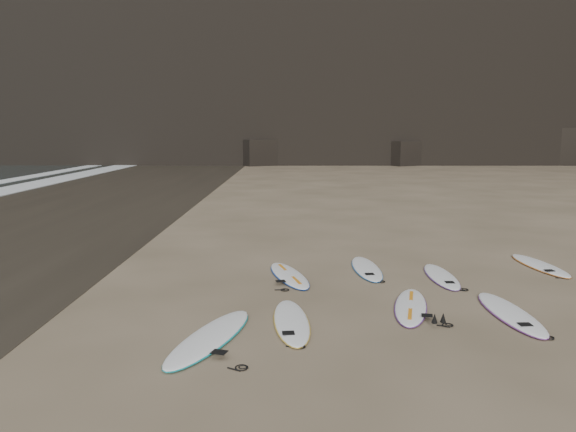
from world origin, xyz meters
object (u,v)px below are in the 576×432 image
Objects in this scene: surfboard_0 at (210,337)px; surfboard_3 at (510,313)px; surfboard_1 at (291,321)px; surfboard_2 at (411,306)px; surfboard_5 at (289,275)px; surfboard_8 at (540,265)px; surfboard_6 at (367,268)px; surfboard_7 at (441,276)px.

surfboard_0 is 1.07× the size of surfboard_3.
surfboard_1 reaches higher than surfboard_2.
surfboard_0 is at bearing -153.89° from surfboard_1.
surfboard_8 is (6.15, 0.98, -0.00)m from surfboard_5.
surfboard_1 is 0.94× the size of surfboard_3.
surfboard_0 is at bearing -152.63° from surfboard_8.
surfboard_5 is 1.97m from surfboard_6.
surfboard_3 is at bearing -126.36° from surfboard_8.
surfboard_3 is at bearing -49.18° from surfboard_5.
surfboard_6 is (-0.43, 2.93, 0.00)m from surfboard_2.
surfboard_1 is (1.30, 0.77, -0.01)m from surfboard_0.
surfboard_8 is at bearing 51.11° from surfboard_0.
surfboard_3 is (3.96, 0.44, 0.00)m from surfboard_1.
surfboard_0 is 5.51m from surfboard_6.
surfboard_6 is at bearing 3.82° from surfboard_5.
surfboard_6 is at bearing 73.30° from surfboard_0.
surfboard_0 is 1.19× the size of surfboard_7.
surfboard_5 reaches higher than surfboard_7.
surfboard_2 is 0.95× the size of surfboard_5.
surfboard_7 is (1.17, 2.21, -0.00)m from surfboard_2.
surfboard_2 is 2.50m from surfboard_7.
surfboard_6 is (3.12, 4.54, -0.01)m from surfboard_0.
surfboard_1 is 1.05× the size of surfboard_7.
surfboard_5 is at bearing -163.04° from surfboard_6.
surfboard_1 is 2.40m from surfboard_2.
surfboard_7 is (3.41, 3.06, -0.00)m from surfboard_1.
surfboard_0 is 3.90m from surfboard_2.
surfboard_6 is (1.86, 0.64, -0.00)m from surfboard_5.
surfboard_5 is at bearing -176.95° from surfboard_8.
surfboard_6 is at bearing 156.18° from surfboard_7.
surfboard_0 is 8.87m from surfboard_8.
surfboard_6 is (-2.14, 3.33, -0.00)m from surfboard_3.
surfboard_6 is at bearing 111.58° from surfboard_2.
surfboard_2 is 5.06m from surfboard_8.
surfboard_2 is at bearing 164.26° from surfboard_3.
surfboard_8 reaches higher than surfboard_1.
surfboard_5 is (-4.00, 2.69, -0.00)m from surfboard_3.
surfboard_1 is 1.02× the size of surfboard_2.
surfboard_7 is at bearing 37.48° from surfboard_1.
surfboard_2 is 0.96× the size of surfboard_8.
surfboard_2 is 1.76m from surfboard_3.
surfboard_1 is at bearing -137.73° from surfboard_7.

